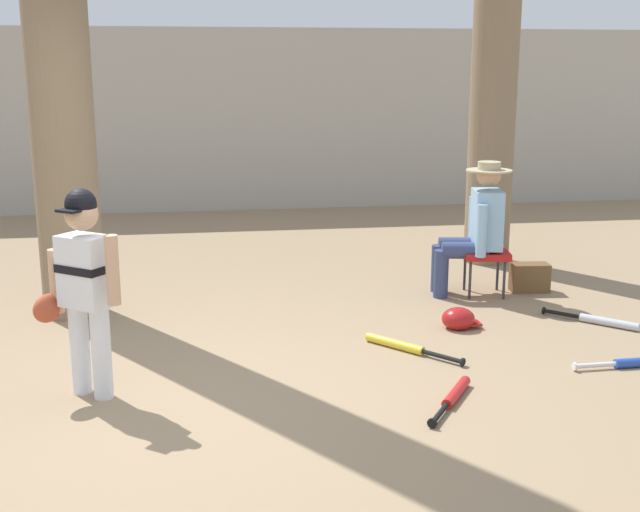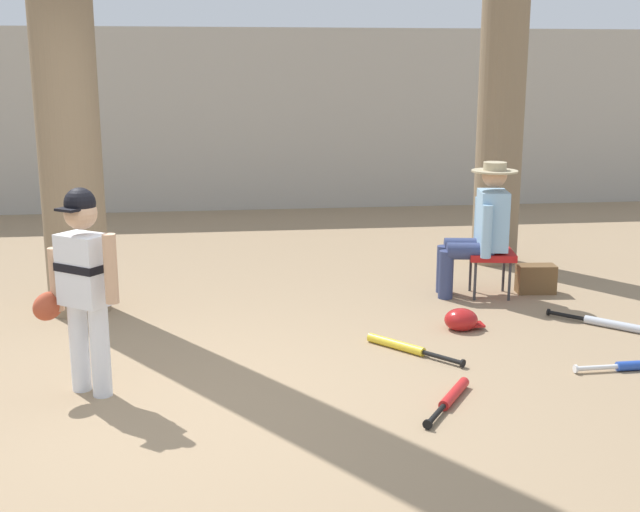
{
  "view_description": "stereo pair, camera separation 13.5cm",
  "coord_description": "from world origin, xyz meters",
  "px_view_note": "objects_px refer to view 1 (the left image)",
  "views": [
    {
      "loc": [
        0.15,
        -4.62,
        2.0
      ],
      "look_at": [
        0.96,
        0.69,
        0.75
      ],
      "focal_mm": 45.57,
      "sensor_mm": 36.0,
      "label": 1
    },
    {
      "loc": [
        0.28,
        -4.64,
        2.0
      ],
      "look_at": [
        0.96,
        0.69,
        0.75
      ],
      "focal_mm": 45.57,
      "sensor_mm": 36.0,
      "label": 2
    }
  ],
  "objects_px": {
    "folding_stool": "(485,255)",
    "batting_helmet_red": "(459,319)",
    "bat_blue_youth": "(637,362)",
    "bat_aluminum_silver": "(601,321)",
    "tree_behind_spectator": "(497,19)",
    "bat_red_barrel": "(454,396)",
    "young_ballplayer": "(83,280)",
    "bat_yellow_trainer": "(402,346)",
    "seated_spectator": "(475,225)",
    "handbag_beside_stool": "(530,278)"
  },
  "relations": [
    {
      "from": "tree_behind_spectator",
      "to": "bat_yellow_trainer",
      "type": "xyz_separation_m",
      "value": [
        -1.57,
        -2.58,
        -2.43
      ]
    },
    {
      "from": "folding_stool",
      "to": "bat_aluminum_silver",
      "type": "xyz_separation_m",
      "value": [
        0.62,
        -0.99,
        -0.33
      ]
    },
    {
      "from": "handbag_beside_stool",
      "to": "bat_blue_youth",
      "type": "relative_size",
      "value": 0.45
    },
    {
      "from": "seated_spectator",
      "to": "tree_behind_spectator",
      "type": "bearing_deg",
      "value": 65.12
    },
    {
      "from": "seated_spectator",
      "to": "batting_helmet_red",
      "type": "distance_m",
      "value": 1.16
    },
    {
      "from": "bat_blue_youth",
      "to": "batting_helmet_red",
      "type": "bearing_deg",
      "value": 133.25
    },
    {
      "from": "bat_blue_youth",
      "to": "young_ballplayer",
      "type": "bearing_deg",
      "value": 178.95
    },
    {
      "from": "batting_helmet_red",
      "to": "handbag_beside_stool",
      "type": "bearing_deg",
      "value": 43.83
    },
    {
      "from": "seated_spectator",
      "to": "batting_helmet_red",
      "type": "relative_size",
      "value": 3.87
    },
    {
      "from": "tree_behind_spectator",
      "to": "batting_helmet_red",
      "type": "relative_size",
      "value": 18.1
    },
    {
      "from": "seated_spectator",
      "to": "handbag_beside_stool",
      "type": "distance_m",
      "value": 0.75
    },
    {
      "from": "folding_stool",
      "to": "handbag_beside_stool",
      "type": "relative_size",
      "value": 1.36
    },
    {
      "from": "young_ballplayer",
      "to": "bat_blue_youth",
      "type": "height_order",
      "value": "young_ballplayer"
    },
    {
      "from": "folding_stool",
      "to": "bat_blue_youth",
      "type": "relative_size",
      "value": 0.62
    },
    {
      "from": "bat_aluminum_silver",
      "to": "batting_helmet_red",
      "type": "xyz_separation_m",
      "value": [
        -1.15,
        0.09,
        0.04
      ]
    },
    {
      "from": "young_ballplayer",
      "to": "bat_red_barrel",
      "type": "bearing_deg",
      "value": -10.98
    },
    {
      "from": "young_ballplayer",
      "to": "seated_spectator",
      "type": "distance_m",
      "value": 3.64
    },
    {
      "from": "bat_yellow_trainer",
      "to": "bat_red_barrel",
      "type": "xyz_separation_m",
      "value": [
        0.09,
        -0.94,
        0.0
      ]
    },
    {
      "from": "tree_behind_spectator",
      "to": "bat_blue_youth",
      "type": "distance_m",
      "value": 3.98
    },
    {
      "from": "tree_behind_spectator",
      "to": "young_ballplayer",
      "type": "xyz_separation_m",
      "value": [
        -3.7,
        -3.08,
        -1.72
      ]
    },
    {
      "from": "young_ballplayer",
      "to": "bat_red_barrel",
      "type": "xyz_separation_m",
      "value": [
        2.22,
        -0.43,
        -0.71
      ]
    },
    {
      "from": "seated_spectator",
      "to": "handbag_beside_stool",
      "type": "bearing_deg",
      "value": 2.26
    },
    {
      "from": "batting_helmet_red",
      "to": "bat_blue_youth",
      "type": "bearing_deg",
      "value": -46.75
    },
    {
      "from": "handbag_beside_stool",
      "to": "bat_aluminum_silver",
      "type": "distance_m",
      "value": 1.05
    },
    {
      "from": "bat_yellow_trainer",
      "to": "bat_red_barrel",
      "type": "height_order",
      "value": "same"
    },
    {
      "from": "bat_blue_youth",
      "to": "bat_aluminum_silver",
      "type": "bearing_deg",
      "value": 77.03
    },
    {
      "from": "tree_behind_spectator",
      "to": "bat_red_barrel",
      "type": "height_order",
      "value": "tree_behind_spectator"
    },
    {
      "from": "bat_aluminum_silver",
      "to": "folding_stool",
      "type": "bearing_deg",
      "value": 122.04
    },
    {
      "from": "folding_stool",
      "to": "batting_helmet_red",
      "type": "height_order",
      "value": "folding_stool"
    },
    {
      "from": "seated_spectator",
      "to": "bat_blue_youth",
      "type": "height_order",
      "value": "seated_spectator"
    },
    {
      "from": "bat_blue_youth",
      "to": "bat_yellow_trainer",
      "type": "relative_size",
      "value": 1.12
    },
    {
      "from": "bat_blue_youth",
      "to": "bat_yellow_trainer",
      "type": "height_order",
      "value": "same"
    },
    {
      "from": "tree_behind_spectator",
      "to": "bat_red_barrel",
      "type": "distance_m",
      "value": 4.52
    },
    {
      "from": "bat_red_barrel",
      "to": "batting_helmet_red",
      "type": "distance_m",
      "value": 1.45
    },
    {
      "from": "tree_behind_spectator",
      "to": "bat_aluminum_silver",
      "type": "bearing_deg",
      "value": -86.18
    },
    {
      "from": "seated_spectator",
      "to": "bat_blue_youth",
      "type": "relative_size",
      "value": 1.6
    },
    {
      "from": "tree_behind_spectator",
      "to": "folding_stool",
      "type": "bearing_deg",
      "value": -110.78
    },
    {
      "from": "tree_behind_spectator",
      "to": "bat_yellow_trainer",
      "type": "relative_size",
      "value": 8.4
    },
    {
      "from": "tree_behind_spectator",
      "to": "bat_aluminum_silver",
      "type": "relative_size",
      "value": 9.43
    },
    {
      "from": "young_ballplayer",
      "to": "bat_red_barrel",
      "type": "height_order",
      "value": "young_ballplayer"
    },
    {
      "from": "handbag_beside_stool",
      "to": "bat_aluminum_silver",
      "type": "xyz_separation_m",
      "value": [
        0.17,
        -1.03,
        -0.1
      ]
    },
    {
      "from": "young_ballplayer",
      "to": "tree_behind_spectator",
      "type": "bearing_deg",
      "value": 39.79
    },
    {
      "from": "young_ballplayer",
      "to": "seated_spectator",
      "type": "relative_size",
      "value": 1.09
    },
    {
      "from": "handbag_beside_stool",
      "to": "bat_aluminum_silver",
      "type": "relative_size",
      "value": 0.57
    },
    {
      "from": "folding_stool",
      "to": "bat_red_barrel",
      "type": "bearing_deg",
      "value": -113.9
    },
    {
      "from": "bat_blue_youth",
      "to": "bat_aluminum_silver",
      "type": "relative_size",
      "value": 1.26
    },
    {
      "from": "bat_aluminum_silver",
      "to": "bat_yellow_trainer",
      "type": "bearing_deg",
      "value": -168.88
    },
    {
      "from": "tree_behind_spectator",
      "to": "young_ballplayer",
      "type": "height_order",
      "value": "tree_behind_spectator"
    },
    {
      "from": "folding_stool",
      "to": "batting_helmet_red",
      "type": "bearing_deg",
      "value": -120.42
    },
    {
      "from": "tree_behind_spectator",
      "to": "handbag_beside_stool",
      "type": "bearing_deg",
      "value": -91.06
    }
  ]
}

